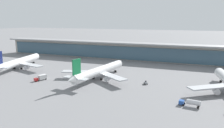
{
  "coord_description": "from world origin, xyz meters",
  "views": [
    {
      "loc": [
        50.37,
        -115.36,
        35.48
      ],
      "look_at": [
        0.0,
        15.35,
        7.02
      ],
      "focal_mm": 36.15,
      "sensor_mm": 36.0,
      "label": 1
    }
  ],
  "objects": [
    {
      "name": "airliner_centre_stand",
      "position": [
        -3.64,
        2.76,
        4.81
      ],
      "size": [
        43.62,
        57.26,
        15.28
      ],
      "color": "white",
      "rests_on": "ground"
    },
    {
      "name": "airliner_left_stand",
      "position": [
        -68.68,
        7.88,
        4.81
      ],
      "size": [
        43.36,
        57.08,
        15.28
      ],
      "color": "white",
      "rests_on": "ground"
    },
    {
      "name": "ground_plane",
      "position": [
        0.0,
        0.0,
        0.0
      ],
      "size": [
        1200.0,
        1200.0,
        0.0
      ],
      "primitive_type": "plane",
      "color": "slate"
    },
    {
      "name": "service_truck_on_taxiway_grey",
      "position": [
        24.85,
        2.33,
        0.87
      ],
      "size": [
        2.6,
        3.28,
        2.05
      ],
      "color": "gray",
      "rests_on": "ground"
    },
    {
      "name": "service_truck_at_far_stand_blue",
      "position": [
        49.2,
        -22.4,
        1.71
      ],
      "size": [
        8.82,
        3.46,
        2.95
      ],
      "color": "#234C9E",
      "rests_on": "ground"
    },
    {
      "name": "service_truck_mid_apron_blue",
      "position": [
        -11.49,
        10.04,
        0.87
      ],
      "size": [
        2.01,
        3.03,
        2.05
      ],
      "color": "#234C9E",
      "rests_on": "ground"
    },
    {
      "name": "terminal_building",
      "position": [
        0.0,
        70.76,
        7.87
      ],
      "size": [
        261.26,
        12.8,
        15.2
      ],
      "color": "#B2ADA3",
      "rests_on": "ground"
    },
    {
      "name": "service_truck_under_wing_red",
      "position": [
        -33.81,
        -11.73,
        1.69
      ],
      "size": [
        4.65,
        7.65,
        3.1
      ],
      "color": "#B21E1E",
      "rests_on": "ground"
    }
  ]
}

